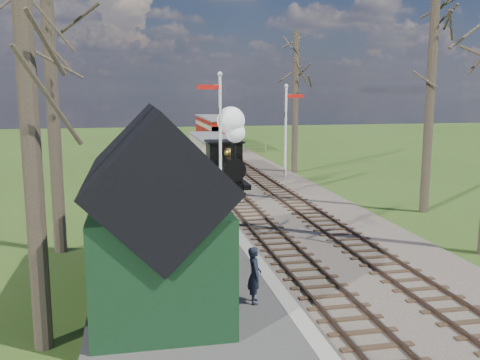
# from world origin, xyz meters

# --- Properties ---
(distant_hills) EXTENTS (114.40, 48.00, 22.02)m
(distant_hills) POSITION_xyz_m (1.40, 64.38, -16.21)
(distant_hills) COLOR #385B23
(distant_hills) RESTS_ON ground
(ballast_bed) EXTENTS (8.00, 60.00, 0.10)m
(ballast_bed) POSITION_xyz_m (1.30, 22.00, 0.05)
(ballast_bed) COLOR brown
(ballast_bed) RESTS_ON ground
(track_near) EXTENTS (1.60, 60.00, 0.15)m
(track_near) POSITION_xyz_m (0.00, 22.00, 0.10)
(track_near) COLOR brown
(track_near) RESTS_ON ground
(track_far) EXTENTS (1.60, 60.00, 0.15)m
(track_far) POSITION_xyz_m (2.60, 22.00, 0.10)
(track_far) COLOR brown
(track_far) RESTS_ON ground
(platform) EXTENTS (5.00, 44.00, 0.20)m
(platform) POSITION_xyz_m (-3.50, 14.00, 0.10)
(platform) COLOR #474442
(platform) RESTS_ON ground
(coping_strip) EXTENTS (0.40, 44.00, 0.21)m
(coping_strip) POSITION_xyz_m (-1.20, 14.00, 0.10)
(coping_strip) COLOR #B2AD9E
(coping_strip) RESTS_ON ground
(station_shed) EXTENTS (3.25, 6.30, 4.78)m
(station_shed) POSITION_xyz_m (-4.30, 4.00, 2.27)
(station_shed) COLOR black
(station_shed) RESTS_ON platform
(semaphore_near) EXTENTS (1.22, 0.24, 6.22)m
(semaphore_near) POSITION_xyz_m (-0.77, 16.00, 3.62)
(semaphore_near) COLOR silver
(semaphore_near) RESTS_ON ground
(semaphore_far) EXTENTS (1.22, 0.24, 5.72)m
(semaphore_far) POSITION_xyz_m (4.37, 22.00, 3.35)
(semaphore_far) COLOR silver
(semaphore_far) RESTS_ON ground
(bare_trees) EXTENTS (15.51, 22.39, 12.00)m
(bare_trees) POSITION_xyz_m (1.33, 10.10, 5.21)
(bare_trees) COLOR #382D23
(bare_trees) RESTS_ON ground
(fence_line) EXTENTS (12.60, 0.08, 1.00)m
(fence_line) POSITION_xyz_m (0.30, 36.00, 0.55)
(fence_line) COLOR slate
(fence_line) RESTS_ON ground
(locomotive) EXTENTS (1.75, 4.08, 4.38)m
(locomotive) POSITION_xyz_m (-0.01, 17.87, 2.02)
(locomotive) COLOR black
(locomotive) RESTS_ON ground
(coach) EXTENTS (2.04, 7.00, 2.15)m
(coach) POSITION_xyz_m (0.00, 23.93, 1.48)
(coach) COLOR black
(coach) RESTS_ON ground
(red_carriage_a) EXTENTS (2.23, 5.53, 2.35)m
(red_carriage_a) POSITION_xyz_m (2.60, 36.65, 1.60)
(red_carriage_a) COLOR black
(red_carriage_a) RESTS_ON ground
(red_carriage_b) EXTENTS (2.23, 5.53, 2.35)m
(red_carriage_b) POSITION_xyz_m (2.60, 42.15, 1.60)
(red_carriage_b) COLOR black
(red_carriage_b) RESTS_ON ground
(sign_board) EXTENTS (0.25, 0.78, 1.15)m
(sign_board) POSITION_xyz_m (-2.33, 7.38, 0.77)
(sign_board) COLOR #0D3F25
(sign_board) RESTS_ON platform
(bench) EXTENTS (0.71, 1.38, 0.76)m
(bench) POSITION_xyz_m (-2.66, 3.48, 0.56)
(bench) COLOR #422A17
(bench) RESTS_ON platform
(person) EXTENTS (0.40, 0.55, 1.42)m
(person) POSITION_xyz_m (-2.02, 3.00, 0.91)
(person) COLOR #19202E
(person) RESTS_ON platform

